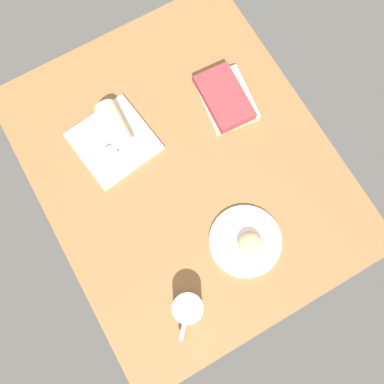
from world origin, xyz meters
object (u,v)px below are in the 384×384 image
object	(u,v)px
book_stack	(225,99)
coffee_mug	(187,310)
square_plate	(114,142)
sauce_cup	(110,155)
breakfast_wrap	(114,124)
scone_pastry	(251,244)
round_plate	(245,241)

from	to	relation	value
book_stack	coffee_mug	world-z (taller)	coffee_mug
square_plate	coffee_mug	size ratio (longest dim) A/B	2.03
sauce_cup	coffee_mug	distance (cm)	52.65
coffee_mug	book_stack	bearing A→B (deg)	-40.17
sauce_cup	coffee_mug	world-z (taller)	coffee_mug
square_plate	breakfast_wrap	xyz separation A→B (cm)	(3.38, -2.49, 4.31)
scone_pastry	book_stack	bearing A→B (deg)	-21.82
sauce_cup	scone_pastry	bearing A→B (deg)	-152.78
book_stack	sauce_cup	bearing A→B (deg)	87.78
round_plate	coffee_mug	world-z (taller)	coffee_mug
scone_pastry	book_stack	distance (cm)	47.41
scone_pastry	sauce_cup	size ratio (longest dim) A/B	1.44
round_plate	sauce_cup	world-z (taller)	sauce_cup
square_plate	book_stack	world-z (taller)	book_stack
book_stack	round_plate	bearing A→B (deg)	156.95
scone_pastry	round_plate	bearing A→B (deg)	15.15
sauce_cup	book_stack	distance (cm)	41.11
scone_pastry	book_stack	xyz separation A→B (cm)	(44.01, -17.62, -0.57)
book_stack	coffee_mug	xyz separation A→B (cm)	(-50.99, 43.04, 1.70)
round_plate	sauce_cup	bearing A→B (deg)	27.62
square_plate	book_stack	bearing A→B (deg)	-98.71
square_plate	sauce_cup	size ratio (longest dim) A/B	4.44
scone_pastry	sauce_cup	world-z (taller)	scone_pastry
breakfast_wrap	coffee_mug	xyz separation A→B (cm)	(-60.18, 7.56, -0.36)
book_stack	coffee_mug	size ratio (longest dim) A/B	1.92
square_plate	breakfast_wrap	size ratio (longest dim) A/B	1.66
round_plate	sauce_cup	distance (cm)	49.72
square_plate	breakfast_wrap	world-z (taller)	breakfast_wrap
square_plate	sauce_cup	xyz separation A→B (cm)	(-4.22, 3.11, 2.06)
round_plate	book_stack	distance (cm)	46.16
book_stack	coffee_mug	bearing A→B (deg)	139.83
coffee_mug	sauce_cup	bearing A→B (deg)	-2.13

